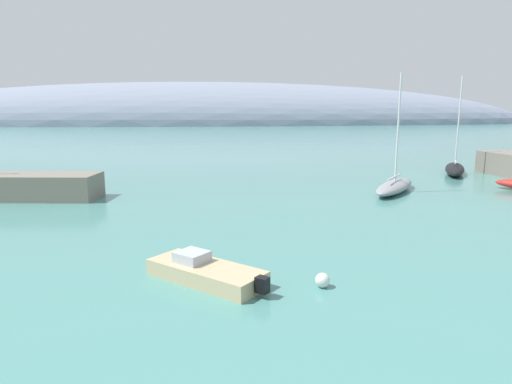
% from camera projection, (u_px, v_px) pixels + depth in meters
% --- Properties ---
extents(distant_ridge, '(359.64, 80.26, 43.56)m').
position_uv_depth(distant_ridge, '(213.00, 124.00, 229.60)').
color(distant_ridge, gray).
rests_on(distant_ridge, ground).
extents(sailboat_grey_mid_mooring, '(6.67, 7.34, 9.38)m').
position_uv_depth(sailboat_grey_mid_mooring, '(395.00, 186.00, 34.70)').
color(sailboat_grey_mid_mooring, gray).
rests_on(sailboat_grey_mid_mooring, water).
extents(sailboat_black_outer_mooring, '(5.99, 8.12, 9.97)m').
position_uv_depth(sailboat_black_outer_mooring, '(455.00, 168.00, 44.85)').
color(sailboat_black_outer_mooring, black).
rests_on(sailboat_black_outer_mooring, water).
extents(motorboat_sand_foreground, '(4.67, 4.58, 1.03)m').
position_uv_depth(motorboat_sand_foreground, '(206.00, 272.00, 16.51)').
color(motorboat_sand_foreground, '#C6B284').
rests_on(motorboat_sand_foreground, water).
extents(mooring_buoy_white, '(0.55, 0.55, 0.55)m').
position_uv_depth(mooring_buoy_white, '(323.00, 280.00, 15.90)').
color(mooring_buoy_white, silver).
rests_on(mooring_buoy_white, water).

